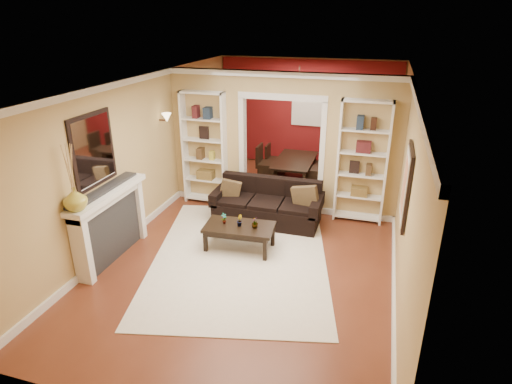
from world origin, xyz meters
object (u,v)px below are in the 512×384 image
(coffee_table, at_px, (240,237))
(sofa, at_px, (267,202))
(bookshelf_right, at_px, (362,163))
(dining_table, at_px, (296,171))
(bookshelf_left, at_px, (205,149))
(fireplace, at_px, (112,225))

(coffee_table, bearing_deg, sofa, 77.51)
(bookshelf_right, distance_m, dining_table, 2.43)
(bookshelf_right, height_order, dining_table, bookshelf_right)
(sofa, height_order, bookshelf_right, bookshelf_right)
(bookshelf_right, bearing_deg, bookshelf_left, 180.00)
(coffee_table, bearing_deg, bookshelf_right, 39.52)
(bookshelf_left, bearing_deg, dining_table, 46.90)
(sofa, relative_size, bookshelf_right, 0.89)
(bookshelf_left, distance_m, dining_table, 2.44)
(bookshelf_right, distance_m, fireplace, 4.47)
(bookshelf_left, xyz_separation_m, fireplace, (-0.54, -2.53, -0.57))
(sofa, distance_m, bookshelf_left, 1.75)
(coffee_table, relative_size, bookshelf_left, 0.50)
(bookshelf_left, relative_size, fireplace, 1.35)
(sofa, distance_m, dining_table, 2.25)
(bookshelf_left, bearing_deg, fireplace, -102.05)
(coffee_table, bearing_deg, bookshelf_left, 123.64)
(fireplace, distance_m, dining_table, 4.70)
(coffee_table, distance_m, fireplace, 2.05)
(sofa, relative_size, bookshelf_left, 0.89)
(coffee_table, height_order, dining_table, dining_table)
(sofa, relative_size, dining_table, 1.31)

